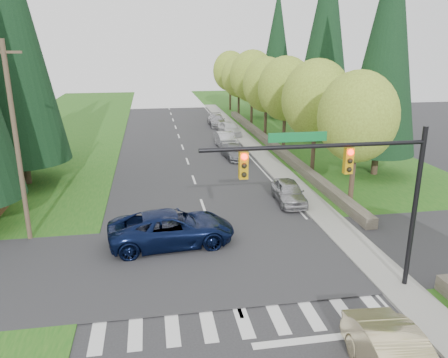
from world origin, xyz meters
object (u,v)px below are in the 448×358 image
object	(u,v)px
parked_car_c	(226,140)
parked_car_d	(229,129)
suv_navy	(172,228)
parked_car_b	(234,152)
parked_car_e	(217,120)
parked_car_a	(289,192)

from	to	relation	value
parked_car_c	parked_car_d	bearing A→B (deg)	73.14
suv_navy	parked_car_d	xyz separation A→B (m)	(7.81, 26.77, -0.11)
parked_car_b	parked_car_e	world-z (taller)	parked_car_e
parked_car_c	parked_car_e	distance (m)	11.96
suv_navy	parked_car_c	distance (m)	21.86
parked_car_b	parked_car_d	distance (m)	10.25
suv_navy	parked_car_c	size ratio (longest dim) A/B	1.39
parked_car_b	parked_car_d	world-z (taller)	parked_car_d
parked_car_a	parked_car_e	bearing A→B (deg)	94.20
parked_car_d	suv_navy	bearing A→B (deg)	-112.88
parked_car_a	parked_car_d	distance (m)	21.86
parked_car_b	parked_car_c	distance (m)	4.29
suv_navy	parked_car_d	size ratio (longest dim) A/B	1.41
parked_car_b	parked_car_c	bearing A→B (deg)	84.39
suv_navy	parked_car_a	world-z (taller)	suv_navy
parked_car_a	parked_car_b	distance (m)	11.78
parked_car_b	parked_car_c	size ratio (longest dim) A/B	0.93
parked_car_b	parked_car_a	bearing A→B (deg)	-89.23
suv_navy	parked_car_e	size ratio (longest dim) A/B	1.32
suv_navy	parked_car_a	xyz separation A→B (m)	(7.72, 4.91, -0.16)
parked_car_b	parked_car_d	bearing A→B (deg)	76.54
parked_car_a	parked_car_d	bearing A→B (deg)	93.19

